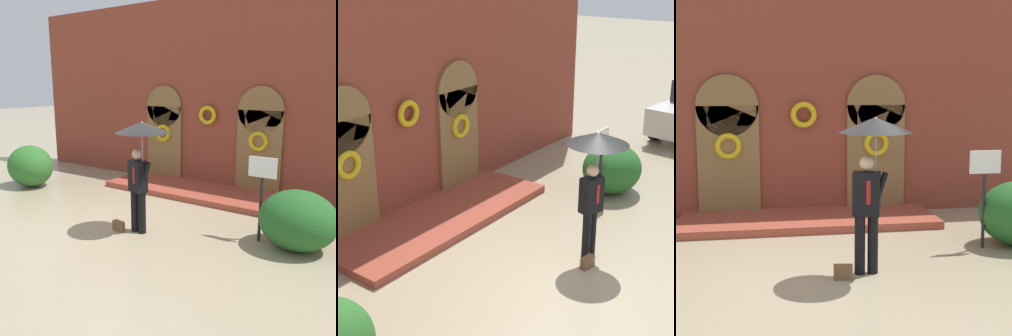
# 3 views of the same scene
# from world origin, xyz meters

# --- Properties ---
(ground_plane) EXTENTS (80.00, 80.00, 0.00)m
(ground_plane) POSITION_xyz_m (0.00, 0.00, 0.00)
(ground_plane) COLOR tan
(building_facade) EXTENTS (14.00, 2.30, 5.60)m
(building_facade) POSITION_xyz_m (-0.00, 4.15, 2.68)
(building_facade) COLOR brown
(building_facade) RESTS_ON ground
(person_with_umbrella) EXTENTS (1.10, 1.10, 2.36)m
(person_with_umbrella) POSITION_xyz_m (0.63, -0.14, 1.91)
(person_with_umbrella) COLOR black
(person_with_umbrella) RESTS_ON ground
(handbag) EXTENTS (0.29, 0.16, 0.22)m
(handbag) POSITION_xyz_m (0.14, -0.34, 0.11)
(handbag) COLOR brown
(handbag) RESTS_ON ground
(sign_post) EXTENTS (0.56, 0.06, 1.72)m
(sign_post) POSITION_xyz_m (2.83, 0.85, 1.16)
(sign_post) COLOR black
(sign_post) RESTS_ON ground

